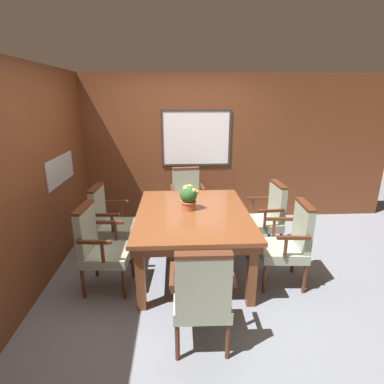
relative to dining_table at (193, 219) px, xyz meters
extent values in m
plane|color=gray|center=(-0.09, -0.07, -0.67)|extent=(14.00, 14.00, 0.00)
cube|color=brown|center=(-0.09, 1.70, 0.55)|extent=(7.20, 0.06, 2.45)
cube|color=white|center=(0.15, 1.66, 0.75)|extent=(1.09, 0.01, 0.86)
cube|color=#38332D|center=(0.15, 1.65, 1.19)|extent=(1.16, 0.02, 0.04)
cube|color=#38332D|center=(0.15, 1.65, 0.30)|extent=(1.16, 0.02, 0.03)
cube|color=#38332D|center=(-0.41, 1.65, 0.75)|extent=(0.04, 0.02, 0.86)
cube|color=#38332D|center=(0.71, 1.65, 0.75)|extent=(0.03, 0.02, 0.86)
cube|color=brown|center=(-1.74, -0.07, 0.55)|extent=(0.06, 7.20, 2.45)
cube|color=#B2BCC1|center=(-1.70, 0.54, 0.50)|extent=(0.01, 0.89, 0.36)
cube|color=brown|center=(-0.56, -0.74, -0.31)|extent=(0.09, 0.09, 0.72)
cube|color=brown|center=(0.56, -0.74, -0.31)|extent=(0.09, 0.09, 0.72)
cube|color=brown|center=(-0.56, 0.74, -0.31)|extent=(0.09, 0.09, 0.72)
cube|color=brown|center=(0.56, 0.74, -0.31)|extent=(0.09, 0.09, 0.72)
cube|color=brown|center=(0.00, 0.00, 0.00)|extent=(1.28, 1.64, 0.09)
cube|color=brown|center=(0.00, 0.00, 0.07)|extent=(1.34, 1.70, 0.04)
cylinder|color=#562B19|center=(0.79, -0.14, -0.50)|extent=(0.04, 0.04, 0.36)
cylinder|color=#562B19|center=(0.76, -0.55, -0.50)|extent=(0.04, 0.04, 0.36)
cylinder|color=#562B19|center=(1.23, -0.17, -0.50)|extent=(0.04, 0.04, 0.36)
cylinder|color=#562B19|center=(1.20, -0.58, -0.50)|extent=(0.04, 0.04, 0.36)
cube|color=#9EA88E|center=(1.00, -0.36, -0.26)|extent=(0.53, 0.51, 0.11)
cube|color=#9EA88E|center=(1.21, -0.37, 0.04)|extent=(0.11, 0.44, 0.49)
cube|color=#562B19|center=(1.21, -0.37, 0.30)|extent=(0.12, 0.44, 0.03)
cylinder|color=#562B19|center=(0.97, -0.11, -0.09)|extent=(0.04, 0.04, 0.23)
cube|color=#562B19|center=(1.05, -0.12, 0.02)|extent=(0.35, 0.06, 0.04)
cylinder|color=#562B19|center=(0.94, -0.60, -0.09)|extent=(0.04, 0.04, 0.23)
cube|color=#562B19|center=(1.02, -0.61, 0.02)|extent=(0.35, 0.06, 0.04)
cylinder|color=#562B19|center=(0.73, 0.60, -0.50)|extent=(0.04, 0.04, 0.36)
cylinder|color=#562B19|center=(0.76, 0.18, -0.50)|extent=(0.04, 0.04, 0.36)
cylinder|color=#562B19|center=(1.17, 0.62, -0.50)|extent=(0.04, 0.04, 0.36)
cylinder|color=#562B19|center=(1.20, 0.21, -0.50)|extent=(0.04, 0.04, 0.36)
cube|color=#9EA88E|center=(0.97, 0.40, -0.26)|extent=(0.53, 0.50, 0.11)
cube|color=#9EA88E|center=(1.18, 0.42, 0.04)|extent=(0.11, 0.44, 0.49)
cube|color=#562B19|center=(1.18, 0.42, 0.30)|extent=(0.11, 0.44, 0.03)
cylinder|color=#562B19|center=(0.91, 0.65, -0.09)|extent=(0.04, 0.04, 0.23)
cube|color=#562B19|center=(0.99, 0.65, 0.02)|extent=(0.35, 0.06, 0.04)
cylinder|color=#562B19|center=(0.94, 0.16, -0.09)|extent=(0.04, 0.04, 0.23)
cube|color=#562B19|center=(1.02, 0.16, 0.02)|extent=(0.35, 0.06, 0.04)
cylinder|color=#562B19|center=(-0.20, 0.95, -0.50)|extent=(0.04, 0.04, 0.36)
cylinder|color=#562B19|center=(0.21, 0.99, -0.50)|extent=(0.04, 0.04, 0.36)
cylinder|color=#562B19|center=(-0.24, 1.39, -0.50)|extent=(0.04, 0.04, 0.36)
cylinder|color=#562B19|center=(0.17, 1.43, -0.50)|extent=(0.04, 0.04, 0.36)
cube|color=#9EA88E|center=(-0.02, 1.19, -0.26)|extent=(0.52, 0.55, 0.11)
cube|color=#9EA88E|center=(-0.04, 1.40, 0.04)|extent=(0.44, 0.12, 0.49)
cube|color=#562B19|center=(-0.04, 1.40, 0.30)|extent=(0.44, 0.13, 0.03)
cylinder|color=#562B19|center=(-0.26, 1.13, -0.09)|extent=(0.04, 0.04, 0.23)
cube|color=#562B19|center=(-0.26, 1.21, 0.02)|extent=(0.07, 0.35, 0.04)
cylinder|color=#562B19|center=(0.23, 1.18, -0.09)|extent=(0.04, 0.04, 0.23)
cube|color=#562B19|center=(0.23, 1.25, 0.02)|extent=(0.07, 0.35, 0.04)
cylinder|color=#562B19|center=(0.22, -0.96, -0.50)|extent=(0.04, 0.04, 0.36)
cylinder|color=#562B19|center=(-0.19, -0.96, -0.50)|extent=(0.04, 0.04, 0.36)
cylinder|color=#562B19|center=(0.21, -1.40, -0.50)|extent=(0.04, 0.04, 0.36)
cylinder|color=#562B19|center=(-0.20, -1.40, -0.50)|extent=(0.04, 0.04, 0.36)
cube|color=#9EA88E|center=(0.01, -1.18, -0.26)|extent=(0.48, 0.51, 0.11)
cube|color=#9EA88E|center=(0.01, -1.39, 0.04)|extent=(0.44, 0.09, 0.49)
cube|color=#562B19|center=(0.01, -1.39, 0.30)|extent=(0.44, 0.09, 0.03)
cylinder|color=#562B19|center=(0.26, -1.15, -0.09)|extent=(0.04, 0.04, 0.23)
cube|color=#562B19|center=(0.26, -1.22, 0.02)|extent=(0.04, 0.35, 0.04)
cylinder|color=#562B19|center=(-0.24, -1.14, -0.09)|extent=(0.04, 0.04, 0.23)
cube|color=#562B19|center=(-0.24, -1.21, 0.02)|extent=(0.04, 0.35, 0.04)
cylinder|color=#562B19|center=(-0.81, 0.15, -0.50)|extent=(0.04, 0.04, 0.36)
cylinder|color=#562B19|center=(-0.79, 0.57, -0.50)|extent=(0.04, 0.04, 0.36)
cylinder|color=#562B19|center=(-1.25, 0.18, -0.50)|extent=(0.04, 0.04, 0.36)
cylinder|color=#562B19|center=(-1.23, 0.59, -0.50)|extent=(0.04, 0.04, 0.36)
cube|color=#9EA88E|center=(-1.02, 0.37, -0.26)|extent=(0.53, 0.50, 0.11)
cube|color=#9EA88E|center=(-1.23, 0.38, 0.04)|extent=(0.10, 0.44, 0.49)
cube|color=#562B19|center=(-1.23, 0.38, 0.30)|extent=(0.11, 0.44, 0.03)
cylinder|color=#562B19|center=(-1.00, 0.12, -0.09)|extent=(0.04, 0.04, 0.23)
cube|color=#562B19|center=(-1.07, 0.13, 0.02)|extent=(0.35, 0.06, 0.04)
cylinder|color=#562B19|center=(-0.97, 0.62, -0.09)|extent=(0.04, 0.04, 0.23)
cube|color=#562B19|center=(-1.04, 0.62, 0.02)|extent=(0.35, 0.06, 0.04)
cylinder|color=#562B19|center=(-0.76, -0.58, -0.50)|extent=(0.04, 0.04, 0.36)
cylinder|color=#562B19|center=(-0.73, -0.16, -0.50)|extent=(0.04, 0.04, 0.36)
cylinder|color=#562B19|center=(-1.21, -0.54, -0.50)|extent=(0.04, 0.04, 0.36)
cylinder|color=#562B19|center=(-1.17, -0.13, -0.50)|extent=(0.04, 0.04, 0.36)
cube|color=#9EA88E|center=(-0.97, -0.35, -0.26)|extent=(0.54, 0.51, 0.11)
cube|color=#9EA88E|center=(-1.18, -0.34, 0.04)|extent=(0.11, 0.44, 0.49)
cube|color=#562B19|center=(-1.18, -0.34, 0.30)|extent=(0.12, 0.44, 0.03)
cylinder|color=#562B19|center=(-0.95, -0.60, -0.09)|extent=(0.04, 0.04, 0.23)
cube|color=#562B19|center=(-1.03, -0.60, 0.02)|extent=(0.35, 0.06, 0.04)
cylinder|color=#562B19|center=(-0.91, -0.11, -0.09)|extent=(0.04, 0.04, 0.23)
cube|color=#562B19|center=(-0.99, -0.10, 0.02)|extent=(0.35, 0.06, 0.04)
cylinder|color=#B2603D|center=(-0.05, 0.09, 0.14)|extent=(0.18, 0.18, 0.11)
cylinder|color=#B2603D|center=(-0.05, 0.09, 0.19)|extent=(0.19, 0.19, 0.02)
sphere|color=#2D602D|center=(-0.05, 0.09, 0.28)|extent=(0.21, 0.21, 0.21)
sphere|color=#D6B057|center=(-0.08, 0.04, 0.37)|extent=(0.05, 0.05, 0.05)
sphere|color=gold|center=(-0.01, 0.11, 0.37)|extent=(0.04, 0.04, 0.04)
sphere|color=#F3A349|center=(-0.07, 0.11, 0.38)|extent=(0.04, 0.04, 0.04)
sphere|color=#E1A956|center=(-0.03, 0.11, 0.38)|extent=(0.05, 0.05, 0.05)
sphere|color=#E4C048|center=(-0.09, 0.09, 0.37)|extent=(0.04, 0.04, 0.04)
sphere|color=#F3A85A|center=(0.05, 0.07, 0.31)|extent=(0.06, 0.06, 0.06)
sphere|color=#F4C055|center=(0.02, 0.04, 0.35)|extent=(0.05, 0.05, 0.05)
camera|label=1|loc=(-0.18, -3.35, 1.42)|focal=28.00mm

